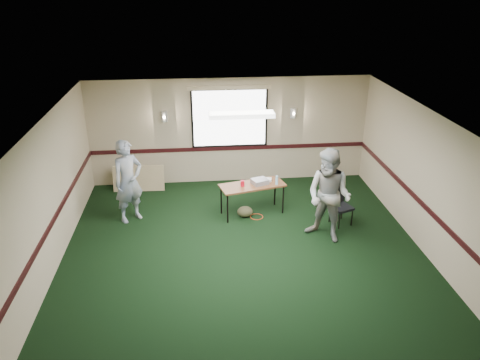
{
  "coord_description": "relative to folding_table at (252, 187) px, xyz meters",
  "views": [
    {
      "loc": [
        -0.84,
        -7.24,
        5.02
      ],
      "look_at": [
        0.0,
        1.3,
        1.2
      ],
      "focal_mm": 35.0,
      "sensor_mm": 36.0,
      "label": 1
    }
  ],
  "objects": [
    {
      "name": "red_cup",
      "position": [
        -0.23,
        -0.06,
        0.12
      ],
      "size": [
        0.09,
        0.09,
        0.13
      ],
      "primitive_type": "cylinder",
      "color": "red",
      "rests_on": "folding_table"
    },
    {
      "name": "folding_table",
      "position": [
        0.0,
        0.0,
        0.0
      ],
      "size": [
        1.53,
        0.91,
        0.72
      ],
      "rotation": [
        0.0,
        0.0,
        0.25
      ],
      "color": "#592E19",
      "rests_on": "ground"
    },
    {
      "name": "person_left",
      "position": [
        -2.69,
        -0.02,
        0.26
      ],
      "size": [
        0.8,
        0.75,
        1.84
      ],
      "primitive_type": "imported",
      "rotation": [
        0.0,
        0.0,
        0.63
      ],
      "color": "#435D94",
      "rests_on": "ground"
    },
    {
      "name": "water_bottle",
      "position": [
        0.54,
        -0.04,
        0.16
      ],
      "size": [
        0.06,
        0.06,
        0.21
      ],
      "primitive_type": "cylinder",
      "color": "#8CC9E6",
      "rests_on": "folding_table"
    },
    {
      "name": "ground",
      "position": [
        -0.35,
        -2.11,
        -0.66
      ],
      "size": [
        8.0,
        8.0,
        0.0
      ],
      "primitive_type": "plane",
      "color": "black",
      "rests_on": "ground"
    },
    {
      "name": "cable_coil",
      "position": [
        0.08,
        -0.19,
        -0.66
      ],
      "size": [
        0.37,
        0.37,
        0.02
      ],
      "primitive_type": "torus",
      "rotation": [
        0.0,
        0.0,
        -0.29
      ],
      "color": "#CB4319",
      "rests_on": "ground"
    },
    {
      "name": "folded_table",
      "position": [
        -2.67,
        1.49,
        -0.34
      ],
      "size": [
        1.26,
        0.23,
        0.64
      ],
      "primitive_type": "cube",
      "rotation": [
        -0.21,
        0.0,
        -0.03
      ],
      "color": "tan",
      "rests_on": "ground"
    },
    {
      "name": "room_shell",
      "position": [
        -0.35,
        0.02,
        0.92
      ],
      "size": [
        8.0,
        8.02,
        8.0
      ],
      "color": "#C5A68E",
      "rests_on": "ground"
    },
    {
      "name": "person_right",
      "position": [
        1.38,
        -1.23,
        0.3
      ],
      "size": [
        1.19,
        1.17,
        1.93
      ],
      "primitive_type": "imported",
      "rotation": [
        0.0,
        0.0,
        -0.74
      ],
      "color": "#6B8AA7",
      "rests_on": "ground"
    },
    {
      "name": "duffel_bag",
      "position": [
        -0.18,
        -0.15,
        -0.54
      ],
      "size": [
        0.42,
        0.38,
        0.25
      ],
      "primitive_type": "ellipsoid",
      "rotation": [
        0.0,
        0.0,
        -0.38
      ],
      "color": "#424026",
      "rests_on": "ground"
    },
    {
      "name": "projector",
      "position": [
        0.17,
        0.03,
        0.11
      ],
      "size": [
        0.41,
        0.38,
        0.11
      ],
      "primitive_type": "cube",
      "rotation": [
        0.0,
        0.0,
        0.37
      ],
      "color": "#94939B",
      "rests_on": "folding_table"
    },
    {
      "name": "game_console",
      "position": [
        0.35,
        0.18,
        0.08
      ],
      "size": [
        0.23,
        0.2,
        0.05
      ],
      "primitive_type": "cube",
      "rotation": [
        0.0,
        0.0,
        -0.19
      ],
      "color": "white",
      "rests_on": "folding_table"
    },
    {
      "name": "conference_chair",
      "position": [
        1.82,
        -0.59,
        -0.18
      ],
      "size": [
        0.52,
        0.53,
        0.82
      ],
      "rotation": [
        0.0,
        0.0,
        0.37
      ],
      "color": "black",
      "rests_on": "ground"
    }
  ]
}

